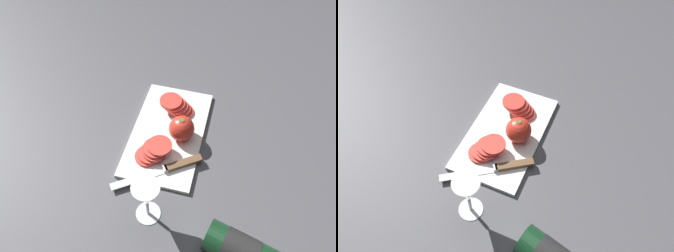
% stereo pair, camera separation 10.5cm
% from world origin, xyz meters
% --- Properties ---
extents(ground_plane, '(3.00, 3.00, 0.00)m').
position_xyz_m(ground_plane, '(0.00, 0.00, 0.00)').
color(ground_plane, '#4C4C51').
extents(cutting_board, '(0.40, 0.23, 0.01)m').
position_xyz_m(cutting_board, '(0.04, -0.02, 0.01)').
color(cutting_board, white).
rests_on(cutting_board, ground_plane).
extents(wine_glass, '(0.07, 0.07, 0.15)m').
position_xyz_m(wine_glass, '(-0.24, -0.03, 0.11)').
color(wine_glass, silver).
rests_on(wine_glass, ground_plane).
extents(whole_tomato, '(0.08, 0.08, 0.08)m').
position_xyz_m(whole_tomato, '(0.03, -0.06, 0.05)').
color(whole_tomato, red).
rests_on(whole_tomato, cutting_board).
extents(knife, '(0.18, 0.25, 0.01)m').
position_xyz_m(knife, '(-0.09, -0.07, 0.02)').
color(knife, silver).
rests_on(knife, cutting_board).
extents(tomato_slice_stack_near, '(0.10, 0.11, 0.04)m').
position_xyz_m(tomato_slice_stack_near, '(-0.06, 0.00, 0.03)').
color(tomato_slice_stack_near, '#D63D33').
rests_on(tomato_slice_stack_near, cutting_board).
extents(tomato_slice_stack_far, '(0.08, 0.12, 0.04)m').
position_xyz_m(tomato_slice_stack_far, '(0.14, -0.02, 0.03)').
color(tomato_slice_stack_far, '#D63D33').
rests_on(tomato_slice_stack_far, cutting_board).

